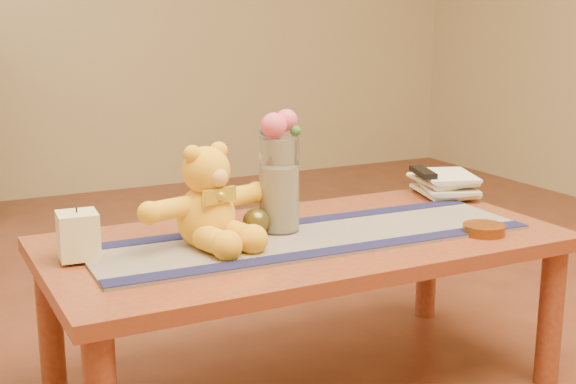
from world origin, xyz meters
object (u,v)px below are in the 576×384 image
pillar_candle (78,235)px  tv_remote (423,172)px  teddy_bear (206,197)px  amber_dish (484,229)px  glass_vase (279,185)px  book_bottom (421,194)px  bronze_ball (256,222)px

pillar_candle → tv_remote: bearing=8.0°
teddy_bear → pillar_candle: (-0.33, 0.02, -0.07)m
tv_remote → amber_dish: tv_remote is taller
pillar_candle → glass_vase: bearing=-0.6°
glass_vase → tv_remote: (0.61, 0.17, -0.05)m
teddy_bear → tv_remote: (0.83, 0.19, -0.05)m
glass_vase → amber_dish: 0.58m
pillar_candle → amber_dish: (1.05, -0.27, -0.05)m
pillar_candle → amber_dish: pillar_candle is taller
glass_vase → book_bottom: (0.61, 0.18, -0.13)m
book_bottom → amber_dish: 0.46m
book_bottom → tv_remote: tv_remote is taller
pillar_candle → amber_dish: size_ratio=0.98×
tv_remote → amber_dish: size_ratio=1.37×
pillar_candle → bronze_ball: bearing=-2.4°
bronze_ball → book_bottom: 0.72m
glass_vase → pillar_candle: bearing=179.4°
glass_vase → book_bottom: size_ratio=1.17×
teddy_bear → glass_vase: bearing=-10.0°
pillar_candle → bronze_ball: (0.47, -0.02, -0.02)m
pillar_candle → bronze_ball: pillar_candle is taller
glass_vase → bronze_ball: glass_vase is taller
teddy_bear → tv_remote: teddy_bear is taller
pillar_candle → book_bottom: bearing=8.5°
pillar_candle → bronze_ball: 0.47m
teddy_bear → glass_vase: 0.22m
pillar_candle → glass_vase: size_ratio=0.44×
pillar_candle → tv_remote: size_ratio=0.72×
book_bottom → amber_dish: size_ratio=1.91×
glass_vase → amber_dish: glass_vase is taller
glass_vase → amber_dish: bearing=-28.1°
glass_vase → tv_remote: bearing=15.5°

